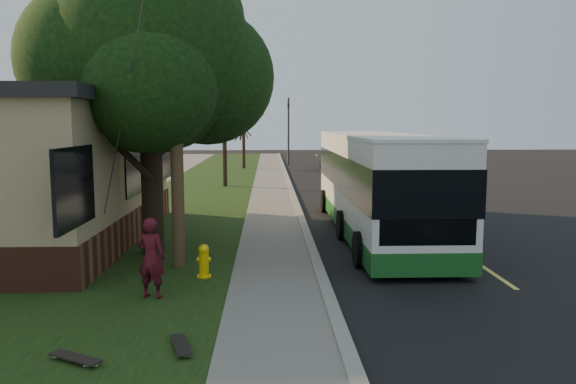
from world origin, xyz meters
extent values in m
plane|color=black|center=(0.00, 0.00, 0.00)|extent=(120.00, 120.00, 0.00)
cube|color=black|center=(4.00, 10.00, 0.01)|extent=(8.00, 80.00, 0.01)
cube|color=gray|center=(0.00, 10.00, 0.06)|extent=(0.25, 80.00, 0.12)
cube|color=slate|center=(-1.00, 10.00, 0.04)|extent=(2.00, 80.00, 0.08)
cube|color=black|center=(-4.50, 10.00, 0.04)|extent=(5.00, 80.00, 0.07)
cylinder|color=yellow|center=(-2.60, 0.00, 0.35)|extent=(0.22, 0.22, 0.55)
sphere|color=yellow|center=(-2.60, 0.00, 0.69)|extent=(0.24, 0.24, 0.24)
cylinder|color=yellow|center=(-2.60, 0.00, 0.47)|extent=(0.30, 0.10, 0.10)
cylinder|color=yellow|center=(-2.60, 0.00, 0.47)|extent=(0.10, 0.18, 0.10)
cylinder|color=yellow|center=(-2.60, 0.00, 0.09)|extent=(0.32, 0.32, 0.04)
cylinder|color=#473321|center=(-3.30, 1.00, 4.57)|extent=(0.30, 0.30, 9.00)
cylinder|color=#2D2D30|center=(-4.20, -0.10, 3.80)|extent=(2.52, 3.21, 7.60)
cylinder|color=black|center=(-4.20, 2.50, 2.07)|extent=(0.56, 0.56, 4.00)
sphere|color=black|center=(-4.20, 2.50, 5.27)|extent=(5.20, 5.20, 5.20)
sphere|color=black|center=(-2.80, 3.10, 4.67)|extent=(3.60, 3.60, 3.60)
sphere|color=black|center=(-5.40, 2.10, 4.97)|extent=(3.80, 3.80, 3.80)
sphere|color=black|center=(-3.90, 1.20, 4.37)|extent=(3.20, 3.20, 3.20)
sphere|color=black|center=(-4.80, 3.90, 5.67)|extent=(3.40, 3.40, 3.40)
sphere|color=black|center=(-3.30, 3.70, 6.27)|extent=(3.00, 3.00, 3.00)
cylinder|color=black|center=(-3.50, 18.00, 1.72)|extent=(0.24, 0.24, 3.30)
cylinder|color=black|center=(-3.50, 18.00, 3.37)|extent=(1.38, 0.57, 2.01)
cylinder|color=black|center=(-3.50, 18.00, 3.37)|extent=(0.74, 1.21, 1.58)
cylinder|color=black|center=(-3.50, 18.00, 3.37)|extent=(0.65, 1.05, 1.95)
cylinder|color=black|center=(-3.50, 18.00, 3.37)|extent=(1.28, 0.53, 1.33)
cylinder|color=black|center=(-3.50, 18.00, 3.37)|extent=(0.75, 1.21, 1.70)
cylinder|color=black|center=(-3.00, 30.00, 1.58)|extent=(0.24, 0.24, 3.03)
cylinder|color=black|center=(-3.00, 30.00, 3.10)|extent=(1.38, 0.57, 2.01)
cylinder|color=black|center=(-3.00, 30.00, 3.10)|extent=(0.74, 1.21, 1.58)
cylinder|color=black|center=(-3.00, 30.00, 3.10)|extent=(0.65, 1.05, 1.95)
cylinder|color=black|center=(-3.00, 30.00, 3.10)|extent=(1.28, 0.53, 1.33)
cylinder|color=black|center=(-3.00, 30.00, 3.10)|extent=(0.75, 1.21, 1.70)
cylinder|color=#2D2D30|center=(0.50, 34.00, 2.75)|extent=(0.16, 0.16, 5.50)
imported|color=black|center=(0.50, 34.00, 4.50)|extent=(0.18, 0.22, 1.10)
cube|color=silver|center=(2.22, 5.18, 1.77)|extent=(2.39, 11.46, 2.58)
cube|color=#19581F|center=(2.22, 5.18, 0.43)|extent=(2.41, 11.48, 0.53)
cube|color=black|center=(2.22, 5.18, 1.96)|extent=(2.43, 11.50, 1.05)
cube|color=black|center=(2.22, -0.52, 1.62)|extent=(2.09, 0.06, 1.53)
cube|color=yellow|center=(2.22, -0.51, 2.91)|extent=(1.53, 0.06, 0.33)
cube|color=#FFF2CC|center=(1.50, -0.53, 0.53)|extent=(0.24, 0.04, 0.14)
cube|color=#FFF2CC|center=(2.93, -0.53, 0.53)|extent=(0.24, 0.04, 0.14)
cube|color=silver|center=(2.22, 5.18, 3.07)|extent=(2.44, 11.51, 0.08)
cylinder|color=black|center=(1.02, 0.98, 0.44)|extent=(0.27, 0.88, 0.88)
cylinder|color=black|center=(3.41, 0.98, 0.44)|extent=(0.27, 0.88, 0.88)
cylinder|color=black|center=(1.02, 4.22, 0.44)|extent=(0.27, 0.88, 0.88)
cylinder|color=black|center=(3.41, 4.22, 0.44)|extent=(0.27, 0.88, 0.88)
cylinder|color=black|center=(1.02, 9.38, 0.44)|extent=(0.27, 0.88, 0.88)
cylinder|color=black|center=(3.41, 9.38, 0.44)|extent=(0.27, 0.88, 0.88)
imported|color=#480E19|center=(-3.45, -1.43, 0.86)|extent=(0.66, 0.52, 1.58)
cube|color=black|center=(-2.50, -3.99, 0.14)|extent=(0.47, 0.90, 0.02)
cylinder|color=silver|center=(-2.41, -4.28, 0.10)|extent=(0.20, 0.11, 0.05)
cylinder|color=silver|center=(-2.59, -3.70, 0.10)|extent=(0.20, 0.11, 0.05)
cube|color=black|center=(-3.93, -4.41, 0.14)|extent=(0.86, 0.62, 0.02)
cylinder|color=silver|center=(-3.67, -4.56, 0.10)|extent=(0.14, 0.20, 0.05)
cylinder|color=silver|center=(-4.20, -4.26, 0.10)|extent=(0.14, 0.20, 0.05)
cube|color=black|center=(-8.20, 5.73, 0.59)|extent=(1.30, 1.02, 1.10)
cube|color=black|center=(-8.20, 5.73, 1.18)|extent=(1.34, 1.07, 0.07)
imported|color=black|center=(3.66, 29.40, 0.78)|extent=(1.93, 4.61, 1.56)
camera|label=1|loc=(-1.17, -12.14, 3.46)|focal=35.00mm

